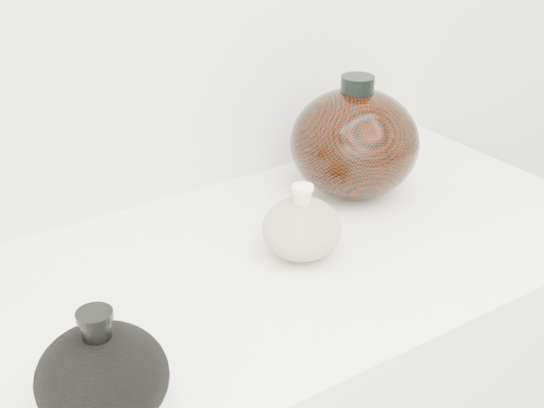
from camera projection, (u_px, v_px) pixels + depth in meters
black_gourd_vase at (102, 377)px, 0.74m from camera, size 0.16×0.16×0.13m
cream_gourd_vase at (302, 228)px, 1.03m from camera, size 0.11×0.11×0.11m
right_round_pot at (354, 143)px, 1.18m from camera, size 0.26×0.26×0.19m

